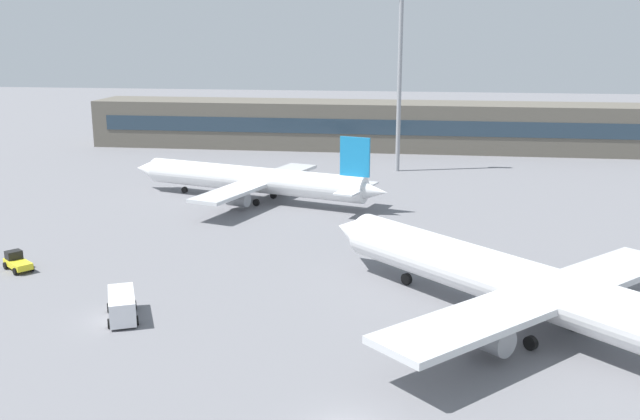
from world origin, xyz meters
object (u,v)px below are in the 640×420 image
service_van_white (122,305)px  floodlight_tower_west (400,68)px  airplane_near (529,288)px  airplane_mid (251,179)px  baggage_tug_yellow (17,262)px

service_van_white → floodlight_tower_west: (19.42, 65.97, 15.47)m
airplane_near → service_van_white: size_ratio=6.36×
service_van_white → floodlight_tower_west: floodlight_tower_west is taller
airplane_near → airplane_mid: 50.18m
airplane_near → baggage_tug_yellow: airplane_near is taller
airplane_mid → floodlight_tower_west: bearing=52.4°
airplane_mid → floodlight_tower_west: size_ratio=1.30×
airplane_near → baggage_tug_yellow: (-46.58, 7.94, -2.64)m
baggage_tug_yellow → floodlight_tower_west: size_ratio=0.13×
service_van_white → floodlight_tower_west: bearing=73.6°
baggage_tug_yellow → floodlight_tower_west: floodlight_tower_west is taller
airplane_mid → airplane_near: bearing=-51.9°
baggage_tug_yellow → service_van_white: bearing=-34.2°
airplane_mid → service_van_white: airplane_mid is taller
floodlight_tower_west → airplane_near: bearing=-79.1°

